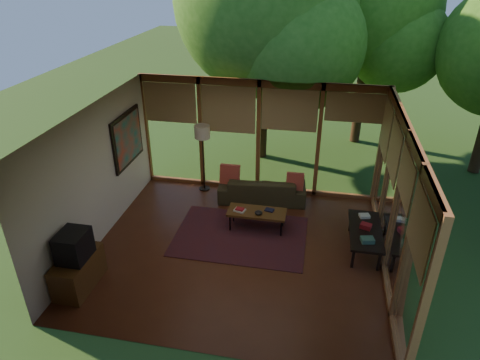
% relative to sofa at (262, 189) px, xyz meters
% --- Properties ---
extents(floor, '(5.50, 5.50, 0.00)m').
position_rel_sofa_xyz_m(floor, '(-0.18, -2.00, -0.29)').
color(floor, '#582A17').
rests_on(floor, ground).
extents(ceiling, '(5.50, 5.50, 0.00)m').
position_rel_sofa_xyz_m(ceiling, '(-0.18, -2.00, 2.41)').
color(ceiling, white).
rests_on(ceiling, ground).
extents(wall_left, '(0.04, 5.00, 2.70)m').
position_rel_sofa_xyz_m(wall_left, '(-2.93, -2.00, 1.06)').
color(wall_left, silver).
rests_on(wall_left, ground).
extents(wall_front, '(5.50, 0.04, 2.70)m').
position_rel_sofa_xyz_m(wall_front, '(-0.18, -4.50, 1.06)').
color(wall_front, silver).
rests_on(wall_front, ground).
extents(window_wall_back, '(5.50, 0.12, 2.70)m').
position_rel_sofa_xyz_m(window_wall_back, '(-0.18, 0.50, 1.06)').
color(window_wall_back, brown).
rests_on(window_wall_back, ground).
extents(window_wall_right, '(0.12, 5.00, 2.70)m').
position_rel_sofa_xyz_m(window_wall_right, '(2.57, -2.00, 1.06)').
color(window_wall_right, brown).
rests_on(window_wall_right, ground).
extents(tree_nw, '(4.49, 4.49, 6.33)m').
position_rel_sofa_xyz_m(tree_nw, '(-0.38, 2.51, 3.78)').
color(tree_nw, '#382414').
rests_on(tree_nw, ground).
extents(tree_ne, '(3.67, 3.67, 5.67)m').
position_rel_sofa_xyz_m(tree_ne, '(2.29, 4.18, 3.53)').
color(tree_ne, '#382414').
rests_on(tree_ne, ground).
extents(rug, '(2.64, 1.87, 0.01)m').
position_rel_sofa_xyz_m(rug, '(-0.21, -1.55, -0.28)').
color(rug, maroon).
rests_on(rug, floor).
extents(sofa, '(2.06, 0.97, 0.58)m').
position_rel_sofa_xyz_m(sofa, '(0.00, 0.00, 0.00)').
color(sofa, '#39331C').
rests_on(sofa, floor).
extents(pillow_left, '(0.45, 0.24, 0.47)m').
position_rel_sofa_xyz_m(pillow_left, '(-0.75, -0.05, 0.31)').
color(pillow_left, maroon).
rests_on(pillow_left, sofa).
extents(pillow_right, '(0.39, 0.21, 0.41)m').
position_rel_sofa_xyz_m(pillow_right, '(0.75, -0.05, 0.28)').
color(pillow_right, maroon).
rests_on(pillow_right, sofa).
extents(ct_book_lower, '(0.26, 0.22, 0.03)m').
position_rel_sofa_xyz_m(ct_book_lower, '(-0.28, -1.27, 0.15)').
color(ct_book_lower, beige).
rests_on(ct_book_lower, coffee_table).
extents(ct_book_upper, '(0.19, 0.16, 0.03)m').
position_rel_sofa_xyz_m(ct_book_upper, '(-0.28, -1.27, 0.18)').
color(ct_book_upper, maroon).
rests_on(ct_book_upper, coffee_table).
extents(ct_book_side, '(0.20, 0.17, 0.03)m').
position_rel_sofa_xyz_m(ct_book_side, '(0.32, -1.14, 0.15)').
color(ct_book_side, black).
rests_on(ct_book_side, coffee_table).
extents(ct_bowl, '(0.16, 0.16, 0.07)m').
position_rel_sofa_xyz_m(ct_bowl, '(0.12, -1.32, 0.17)').
color(ct_bowl, black).
rests_on(ct_bowl, coffee_table).
extents(media_cabinet, '(0.50, 1.00, 0.60)m').
position_rel_sofa_xyz_m(media_cabinet, '(-2.65, -3.52, 0.01)').
color(media_cabinet, brown).
rests_on(media_cabinet, floor).
extents(television, '(0.45, 0.55, 0.50)m').
position_rel_sofa_xyz_m(television, '(-2.63, -3.52, 0.56)').
color(television, black).
rests_on(television, media_cabinet).
extents(console_book_a, '(0.26, 0.22, 0.08)m').
position_rel_sofa_xyz_m(console_book_a, '(2.22, -1.92, 0.21)').
color(console_book_a, '#376150').
rests_on(console_book_a, side_console).
extents(console_book_b, '(0.24, 0.21, 0.09)m').
position_rel_sofa_xyz_m(console_book_b, '(2.22, -1.47, 0.21)').
color(console_book_b, maroon).
rests_on(console_book_b, side_console).
extents(console_book_c, '(0.23, 0.19, 0.05)m').
position_rel_sofa_xyz_m(console_book_c, '(2.22, -1.07, 0.19)').
color(console_book_c, beige).
rests_on(console_book_c, side_console).
extents(floor_lamp, '(0.36, 0.36, 1.65)m').
position_rel_sofa_xyz_m(floor_lamp, '(-1.45, 0.23, 1.11)').
color(floor_lamp, black).
rests_on(floor_lamp, floor).
extents(coffee_table, '(1.20, 0.50, 0.43)m').
position_rel_sofa_xyz_m(coffee_table, '(0.07, -1.22, 0.10)').
color(coffee_table, brown).
rests_on(coffee_table, floor).
extents(side_console, '(0.60, 1.40, 0.46)m').
position_rel_sofa_xyz_m(side_console, '(2.22, -1.52, 0.12)').
color(side_console, black).
rests_on(side_console, floor).
extents(wall_painting, '(0.06, 1.35, 1.15)m').
position_rel_sofa_xyz_m(wall_painting, '(-2.90, -0.60, 1.26)').
color(wall_painting, black).
rests_on(wall_painting, wall_left).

